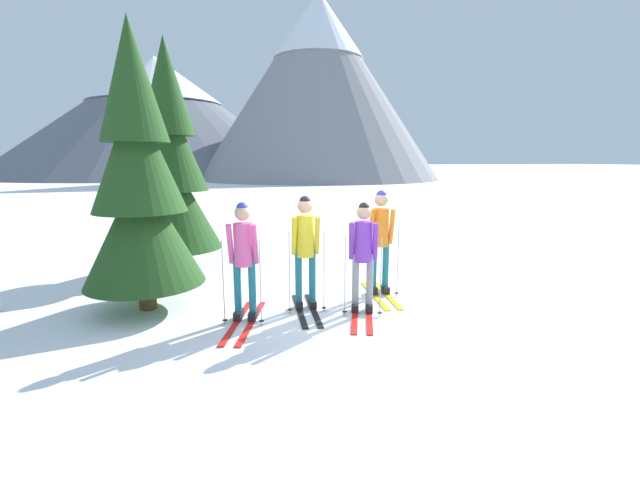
# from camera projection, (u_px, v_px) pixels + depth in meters

# --- Properties ---
(ground_plane) EXTENTS (400.00, 400.00, 0.00)m
(ground_plane) POSITION_uv_depth(u_px,v_px,m) (328.00, 310.00, 6.83)
(ground_plane) COLOR white
(skier_in_pink) EXTENTS (0.80, 1.77, 1.77)m
(skier_in_pink) POSITION_uv_depth(u_px,v_px,m) (244.00, 257.00, 6.24)
(skier_in_pink) COLOR red
(skier_in_pink) RESTS_ON ground
(skier_in_yellow) EXTENTS (0.61, 1.57, 1.82)m
(skier_in_yellow) POSITION_uv_depth(u_px,v_px,m) (305.00, 247.00, 6.72)
(skier_in_yellow) COLOR black
(skier_in_yellow) RESTS_ON ground
(skier_in_purple) EXTENTS (0.84, 1.68, 1.74)m
(skier_in_purple) POSITION_uv_depth(u_px,v_px,m) (363.00, 251.00, 6.60)
(skier_in_purple) COLOR red
(skier_in_purple) RESTS_ON ground
(skier_in_orange) EXTENTS (0.61, 1.60, 1.85)m
(skier_in_orange) POSITION_uv_depth(u_px,v_px,m) (381.00, 237.00, 7.47)
(skier_in_orange) COLOR yellow
(skier_in_orange) RESTS_ON ground
(pine_tree_near) EXTENTS (2.00, 2.00, 4.84)m
(pine_tree_near) POSITION_uv_depth(u_px,v_px,m) (171.00, 167.00, 9.05)
(pine_tree_near) COLOR #51381E
(pine_tree_near) RESTS_ON ground
(pine_tree_mid) EXTENTS (1.84, 1.84, 4.44)m
(pine_tree_mid) POSITION_uv_depth(u_px,v_px,m) (139.00, 182.00, 6.54)
(pine_tree_mid) COLOR #51381E
(pine_tree_mid) RESTS_ON ground
(mountain_ridge_distant) EXTENTS (59.62, 57.08, 22.10)m
(mountain_ridge_distant) POSITION_uv_depth(u_px,v_px,m) (201.00, 106.00, 61.17)
(mountain_ridge_distant) COLOR slate
(mountain_ridge_distant) RESTS_ON ground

